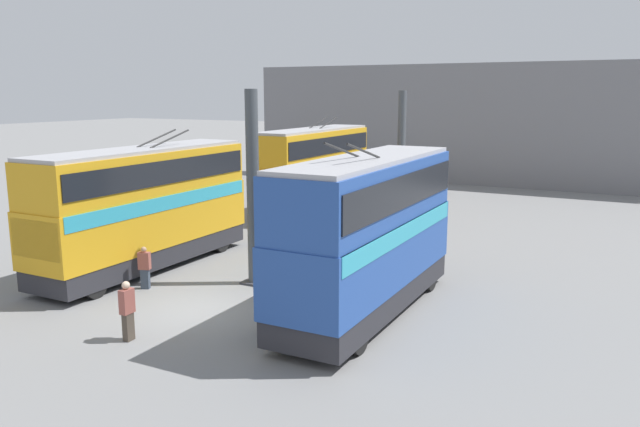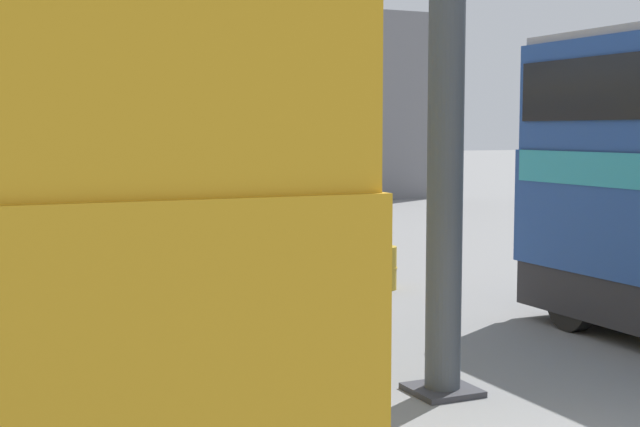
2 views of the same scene
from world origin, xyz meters
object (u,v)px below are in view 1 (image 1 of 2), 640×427
Objects in this scene: bus_right_mid at (313,164)px; oil_drum at (395,240)px; person_by_left_row at (263,301)px; person_aisle_midway at (376,212)px; bus_right_near at (144,201)px; person_aisle_foreground at (127,309)px; person_by_right_row at (145,267)px; bus_left_near at (368,226)px.

bus_right_mid is 10.82m from oil_drum.
person_aisle_midway is at bearing -109.14° from person_by_left_row.
bus_right_near is 6.05× the size of person_by_left_row.
person_by_left_row is at bearing -140.89° from person_aisle_foreground.
person_by_right_row is 1.68× the size of oil_drum.
bus_left_near is 0.90× the size of bus_right_near.
person_aisle_foreground reaches higher than person_by_right_row.
bus_right_near is at bearing 180.00° from bus_right_mid.
bus_left_near is at bearing -157.53° from person_by_left_row.
bus_right_near reaches higher than person_by_right_row.
person_by_left_row is at bearing 45.85° from person_aisle_midway.
person_aisle_midway is 0.90× the size of person_aisle_foreground.
person_by_left_row is 0.96× the size of person_aisle_foreground.
person_by_left_row is 3.92m from person_aisle_foreground.
bus_right_mid is at bearing -77.77° from person_aisle_foreground.
bus_left_near reaches higher than bus_right_near.
bus_right_near is 7.96m from person_aisle_foreground.
bus_left_near is 5.94× the size of person_by_right_row.
person_aisle_foreground is (-20.38, -4.86, -1.88)m from bus_right_mid.
person_aisle_foreground is (-17.51, 0.41, 0.11)m from person_aisle_midway.
person_aisle_foreground is at bearing -166.60° from bus_right_mid.
bus_left_near is 5.26× the size of person_aisle_foreground.
bus_right_mid is 6.67× the size of person_by_right_row.
bus_right_near is 12.79m from person_aisle_midway.
bus_left_near reaches higher than person_aisle_foreground.
bus_left_near is 18.14m from bus_right_mid.
person_by_right_row is (-2.11, -1.85, -1.96)m from bus_right_near.
person_aisle_foreground is at bearing 11.38° from person_by_left_row.
bus_right_mid is 5.91× the size of person_aisle_foreground.
person_aisle_foreground is at bearing 34.74° from person_aisle_midway.
bus_right_near reaches higher than oil_drum.
person_aisle_midway is (11.49, -5.27, -1.95)m from bus_right_near.
bus_right_near is (0.75, 10.04, -0.09)m from bus_left_near.
person_by_left_row is 1.83× the size of oil_drum.
oil_drum is (-4.11, -2.64, -0.37)m from person_aisle_midway.
person_aisle_midway reaches higher than person_by_right_row.
person_aisle_foreground is 13.75m from oil_drum.
person_by_right_row is 0.92× the size of person_by_left_row.
oil_drum is (-6.99, -7.91, -2.36)m from bus_right_mid.
person_aisle_midway is 1.02× the size of person_by_right_row.
bus_left_near is 5.85× the size of person_aisle_midway.
bus_right_mid is (15.11, 10.04, -0.06)m from bus_left_near.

